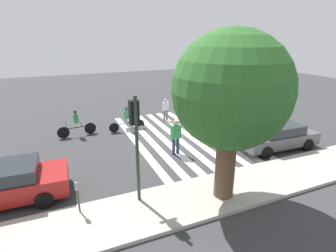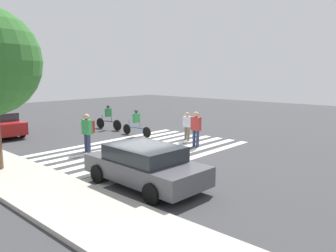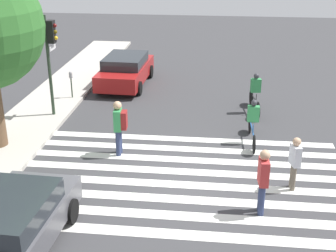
# 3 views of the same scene
# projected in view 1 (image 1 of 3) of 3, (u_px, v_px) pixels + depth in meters

# --- Properties ---
(ground_plane) EXTENTS (60.00, 60.00, 0.00)m
(ground_plane) POSITION_uv_depth(u_px,v_px,m) (181.00, 135.00, 16.20)
(ground_plane) COLOR #38383A
(sidewalk_curb) EXTENTS (36.00, 2.50, 0.14)m
(sidewalk_curb) POSITION_uv_depth(u_px,v_px,m) (248.00, 185.00, 10.75)
(sidewalk_curb) COLOR #ADA89E
(sidewalk_curb) RESTS_ON ground_plane
(crosswalk_stripes) EXTENTS (6.13, 10.00, 0.01)m
(crosswalk_stripes) POSITION_uv_depth(u_px,v_px,m) (181.00, 135.00, 16.20)
(crosswalk_stripes) COLOR silver
(crosswalk_stripes) RESTS_ON ground_plane
(traffic_light) EXTENTS (0.60, 0.50, 4.06)m
(traffic_light) POSITION_uv_depth(u_px,v_px,m) (135.00, 130.00, 8.91)
(traffic_light) COLOR #283828
(traffic_light) RESTS_ON ground_plane
(parking_meter) EXTENTS (0.15, 0.15, 1.31)m
(parking_meter) POSITION_uv_depth(u_px,v_px,m) (77.00, 191.00, 8.73)
(parking_meter) COLOR #283828
(parking_meter) RESTS_ON ground_plane
(street_tree) EXTENTS (4.02, 4.02, 6.17)m
(street_tree) POSITION_uv_depth(u_px,v_px,m) (231.00, 92.00, 8.67)
(street_tree) COLOR brown
(street_tree) RESTS_ON ground_plane
(pedestrian_adult_blue_shirt) EXTENTS (0.53, 0.45, 1.86)m
(pedestrian_adult_blue_shirt) POSITION_uv_depth(u_px,v_px,m) (176.00, 134.00, 13.38)
(pedestrian_adult_blue_shirt) COLOR navy
(pedestrian_adult_blue_shirt) RESTS_ON ground_plane
(pedestrian_adult_yellow_jacket) EXTENTS (0.52, 0.27, 1.82)m
(pedestrian_adult_yellow_jacket) POSITION_uv_depth(u_px,v_px,m) (189.00, 108.00, 18.34)
(pedestrian_adult_yellow_jacket) COLOR navy
(pedestrian_adult_yellow_jacket) RESTS_ON ground_plane
(pedestrian_adult_tall_backpack) EXTENTS (0.48, 0.30, 1.60)m
(pedestrian_adult_tall_backpack) POSITION_uv_depth(u_px,v_px,m) (166.00, 108.00, 18.74)
(pedestrian_adult_tall_backpack) COLOR #6B6051
(pedestrian_adult_tall_backpack) RESTS_ON ground_plane
(cyclist_near_curb) EXTENTS (2.30, 0.42, 1.66)m
(cyclist_near_curb) POSITION_uv_depth(u_px,v_px,m) (76.00, 122.00, 15.83)
(cyclist_near_curb) COLOR black
(cyclist_near_curb) RESTS_ON ground_plane
(cyclist_far_lane) EXTENTS (2.34, 0.41, 1.59)m
(cyclist_far_lane) POSITION_uv_depth(u_px,v_px,m) (127.00, 118.00, 16.74)
(cyclist_far_lane) COLOR black
(cyclist_far_lane) RESTS_ON ground_plane
(car_parked_dark_suv) EXTENTS (4.46, 2.23, 1.37)m
(car_parked_dark_suv) POSITION_uv_depth(u_px,v_px,m) (276.00, 135.00, 14.25)
(car_parked_dark_suv) COLOR #4C4C51
(car_parked_dark_suv) RESTS_ON ground_plane
(car_parked_silver_sedan) EXTENTS (4.58, 2.22, 1.45)m
(car_parked_silver_sedan) POSITION_uv_depth(u_px,v_px,m) (2.00, 184.00, 9.55)
(car_parked_silver_sedan) COLOR maroon
(car_parked_silver_sedan) RESTS_ON ground_plane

